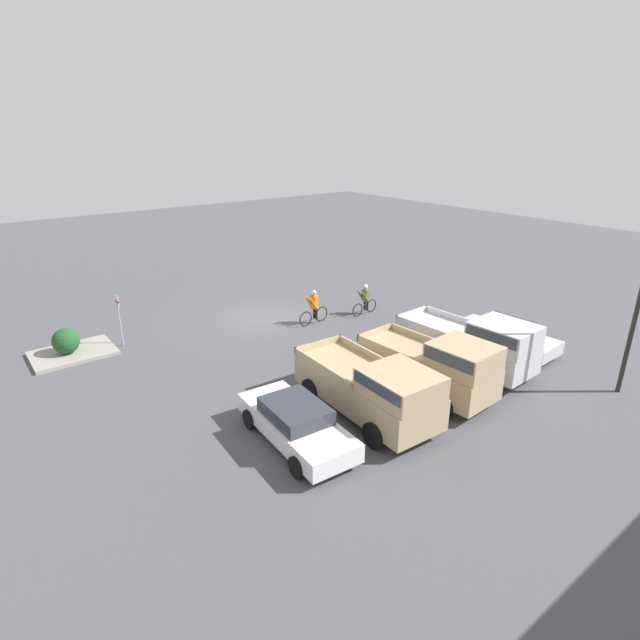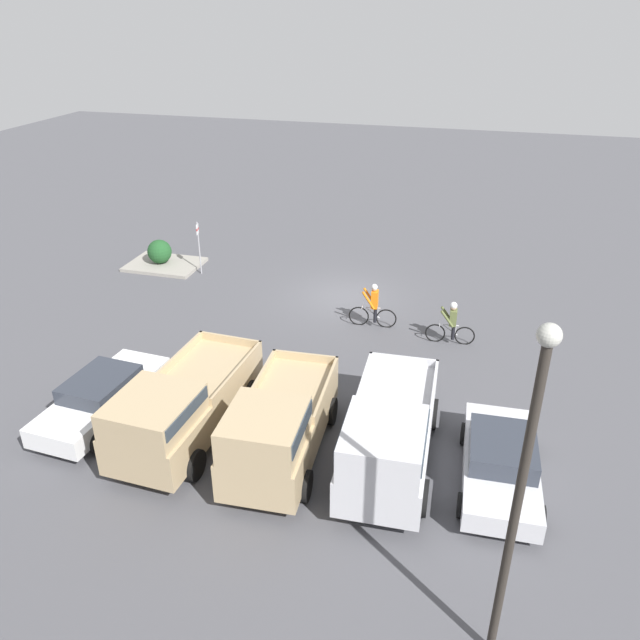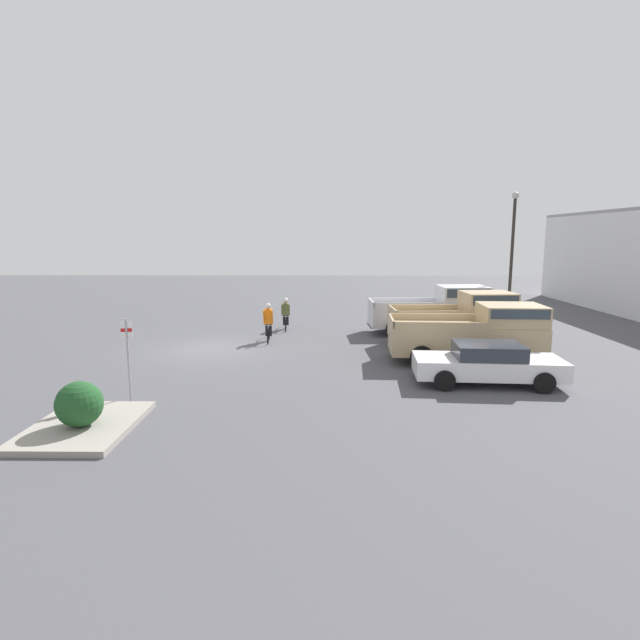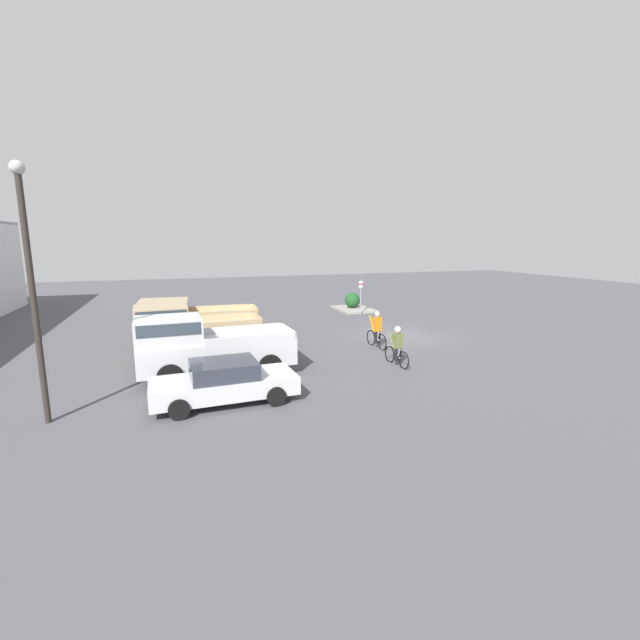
% 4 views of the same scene
% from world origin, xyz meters
% --- Properties ---
extents(ground_plane, '(80.00, 80.00, 0.00)m').
position_xyz_m(ground_plane, '(0.00, 0.00, 0.00)').
color(ground_plane, '#4C4C51').
extents(sedan_0, '(2.10, 4.46, 1.31)m').
position_xyz_m(sedan_0, '(-6.35, 9.78, 0.66)').
color(sedan_0, silver).
rests_on(sedan_0, ground_plane).
extents(pickup_truck_0, '(2.42, 5.62, 2.29)m').
position_xyz_m(pickup_truck_0, '(-3.57, 10.20, 1.19)').
color(pickup_truck_0, silver).
rests_on(pickup_truck_0, ground_plane).
extents(pickup_truck_1, '(2.40, 5.20, 2.31)m').
position_xyz_m(pickup_truck_1, '(-0.77, 10.56, 1.18)').
color(pickup_truck_1, tan).
rests_on(pickup_truck_1, ground_plane).
extents(pickup_truck_2, '(2.52, 5.59, 2.17)m').
position_xyz_m(pickup_truck_2, '(2.07, 10.36, 1.13)').
color(pickup_truck_2, tan).
rests_on(pickup_truck_2, ground_plane).
extents(sedan_1, '(2.15, 4.68, 1.31)m').
position_xyz_m(sedan_1, '(4.85, 9.92, 0.67)').
color(sedan_1, white).
rests_on(sedan_1, ground_plane).
extents(cyclist_0, '(1.80, 0.48, 1.74)m').
position_xyz_m(cyclist_0, '(-1.64, 2.23, 0.84)').
color(cyclist_0, black).
rests_on(cyclist_0, ground_plane).
extents(cyclist_1, '(1.75, 0.48, 1.63)m').
position_xyz_m(cyclist_1, '(-4.54, 2.77, 0.81)').
color(cyclist_1, black).
rests_on(cyclist_1, ground_plane).
extents(fire_lane_sign, '(0.08, 0.30, 2.40)m').
position_xyz_m(fire_lane_sign, '(6.76, -0.72, 1.45)').
color(fire_lane_sign, '#9E9EA3').
rests_on(fire_lane_sign, ground_plane).
extents(curb_island, '(3.26, 2.37, 0.15)m').
position_xyz_m(curb_island, '(8.76, -1.08, 0.07)').
color(curb_island, gray).
rests_on(curb_island, ground_plane).
extents(shrub, '(1.09, 1.09, 1.09)m').
position_xyz_m(shrub, '(8.94, -1.07, 0.70)').
color(shrub, '#1E4C23').
rests_on(shrub, curb_island).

